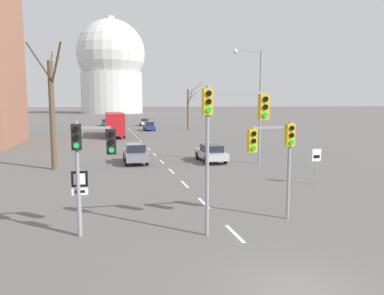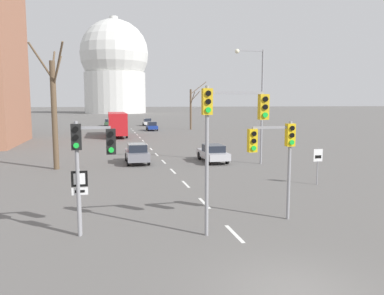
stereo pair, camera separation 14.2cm
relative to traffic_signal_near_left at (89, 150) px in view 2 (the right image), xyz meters
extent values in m
cube|color=silver|center=(5.35, -1.08, -3.27)|extent=(0.16, 2.00, 0.01)
cube|color=silver|center=(5.35, 3.42, -3.27)|extent=(0.16, 2.00, 0.01)
cube|color=silver|center=(5.35, 7.92, -3.27)|extent=(0.16, 2.00, 0.01)
cube|color=silver|center=(5.35, 12.42, -3.27)|extent=(0.16, 2.00, 0.01)
cube|color=silver|center=(5.35, 16.92, -3.27)|extent=(0.16, 2.00, 0.01)
cube|color=silver|center=(5.35, 21.42, -3.27)|extent=(0.16, 2.00, 0.01)
cube|color=silver|center=(5.35, 25.92, -3.27)|extent=(0.16, 2.00, 0.01)
cube|color=silver|center=(5.35, 30.42, -3.27)|extent=(0.16, 2.00, 0.01)
cube|color=silver|center=(5.35, 34.92, -3.27)|extent=(0.16, 2.00, 0.01)
cube|color=silver|center=(5.35, 39.42, -3.27)|extent=(0.16, 2.00, 0.01)
cube|color=silver|center=(5.35, 43.92, -3.27)|extent=(0.16, 2.00, 0.01)
cube|color=silver|center=(5.35, 48.42, -3.27)|extent=(0.16, 2.00, 0.01)
cube|color=silver|center=(5.35, 52.92, -3.27)|extent=(0.16, 2.00, 0.01)
cube|color=silver|center=(5.35, 57.42, -3.27)|extent=(0.16, 2.00, 0.01)
cylinder|color=gray|center=(-0.45, 0.01, -1.10)|extent=(0.14, 0.14, 4.35)
cube|color=black|center=(-0.45, 0.01, 0.50)|extent=(0.36, 0.28, 0.96)
cylinder|color=black|center=(-0.45, -0.16, 0.80)|extent=(0.20, 0.06, 0.20)
cylinder|color=black|center=(-0.45, -0.16, 0.50)|extent=(0.20, 0.06, 0.20)
cylinder|color=green|center=(-0.45, -0.16, 0.20)|extent=(0.20, 0.06, 0.20)
cube|color=gray|center=(0.17, 0.01, 0.83)|extent=(1.24, 0.10, 0.10)
cube|color=black|center=(0.80, 0.01, 0.30)|extent=(0.36, 0.28, 0.96)
cylinder|color=black|center=(0.80, -0.16, 0.60)|extent=(0.20, 0.06, 0.20)
cylinder|color=black|center=(0.80, -0.16, 0.30)|extent=(0.20, 0.06, 0.20)
cylinder|color=green|center=(0.80, -0.16, 0.00)|extent=(0.20, 0.06, 0.20)
cylinder|color=gray|center=(8.21, 0.14, -1.15)|extent=(0.14, 0.14, 4.25)
cube|color=yellow|center=(8.21, 0.14, 0.39)|extent=(0.36, 0.28, 0.96)
cylinder|color=black|center=(8.21, -0.03, 0.69)|extent=(0.20, 0.06, 0.20)
cylinder|color=black|center=(8.21, -0.03, 0.39)|extent=(0.20, 0.06, 0.20)
cylinder|color=green|center=(8.21, -0.03, 0.09)|extent=(0.20, 0.06, 0.20)
cube|color=gray|center=(7.36, 0.14, 0.72)|extent=(1.70, 0.10, 0.10)
cube|color=yellow|center=(6.51, 0.14, 0.19)|extent=(0.36, 0.28, 0.96)
cylinder|color=black|center=(6.51, -0.03, 0.49)|extent=(0.20, 0.06, 0.20)
cylinder|color=black|center=(6.51, -0.03, 0.19)|extent=(0.20, 0.06, 0.20)
cylinder|color=green|center=(6.51, -0.03, -0.11)|extent=(0.20, 0.06, 0.20)
cylinder|color=gray|center=(4.25, -1.00, -0.45)|extent=(0.14, 0.14, 5.64)
cube|color=gold|center=(4.25, -1.00, 1.79)|extent=(0.36, 0.28, 0.96)
cylinder|color=black|center=(4.25, -1.17, 2.08)|extent=(0.20, 0.06, 0.20)
cylinder|color=black|center=(4.25, -1.17, 1.79)|extent=(0.20, 0.06, 0.20)
cylinder|color=green|center=(4.25, -1.17, 1.49)|extent=(0.20, 0.06, 0.20)
cube|color=gray|center=(5.36, -1.00, 2.12)|extent=(2.22, 0.10, 0.10)
cube|color=gold|center=(6.47, -1.00, 1.59)|extent=(0.36, 0.28, 0.96)
cylinder|color=black|center=(6.47, -1.17, 1.88)|extent=(0.20, 0.06, 0.20)
cylinder|color=black|center=(6.47, -1.17, 1.59)|extent=(0.20, 0.06, 0.20)
cylinder|color=green|center=(6.47, -1.17, 1.29)|extent=(0.20, 0.06, 0.20)
cylinder|color=gray|center=(-0.40, 0.11, -2.00)|extent=(0.07, 0.07, 2.54)
cube|color=black|center=(-0.40, 0.09, -1.08)|extent=(0.60, 0.03, 0.60)
cube|color=white|center=(-0.40, 0.07, -1.08)|extent=(0.42, 0.01, 0.42)
cube|color=white|center=(-0.40, 0.09, -1.56)|extent=(0.60, 0.03, 0.28)
cube|color=black|center=(-0.40, 0.07, -1.56)|extent=(0.36, 0.01, 0.10)
cylinder|color=gray|center=(13.20, 6.00, -2.15)|extent=(0.07, 0.07, 2.26)
cube|color=white|center=(13.20, 5.98, -1.45)|extent=(0.60, 0.03, 0.76)
cube|color=black|center=(13.20, 5.96, -1.54)|extent=(0.42, 0.01, 0.19)
cylinder|color=gray|center=(12.98, 14.07, 1.32)|extent=(0.16, 0.16, 9.18)
cube|color=gray|center=(11.89, 14.07, 5.80)|extent=(2.18, 0.10, 0.10)
sphere|color=#F2EAC6|center=(10.80, 14.07, 5.72)|extent=(0.36, 0.36, 0.36)
cube|color=#2D4C33|center=(1.23, 68.05, -2.67)|extent=(1.68, 4.39, 0.59)
cube|color=#1E232D|center=(1.23, 67.83, -2.10)|extent=(1.42, 2.11, 0.55)
cylinder|color=black|center=(0.44, 69.41, -2.96)|extent=(0.18, 0.62, 0.62)
cylinder|color=black|center=(2.02, 69.41, -2.96)|extent=(0.18, 0.62, 0.62)
cylinder|color=black|center=(0.44, 66.69, -2.96)|extent=(0.18, 0.62, 0.62)
cylinder|color=black|center=(2.02, 66.69, -2.96)|extent=(0.18, 0.62, 0.62)
cube|color=slate|center=(3.09, 16.68, -2.59)|extent=(1.75, 4.13, 0.67)
cube|color=#1E232D|center=(3.09, 16.47, -1.94)|extent=(1.49, 1.98, 0.62)
cylinder|color=black|center=(2.27, 17.96, -2.92)|extent=(0.18, 0.71, 0.71)
cylinder|color=black|center=(3.91, 17.96, -2.92)|extent=(0.18, 0.71, 0.71)
cylinder|color=black|center=(2.27, 15.40, -2.92)|extent=(0.18, 0.71, 0.71)
cylinder|color=black|center=(3.91, 15.40, -2.92)|extent=(0.18, 0.71, 0.71)
cube|color=silver|center=(9.41, 66.64, -2.68)|extent=(1.73, 3.85, 0.58)
cube|color=#1E232D|center=(9.41, 66.45, -2.04)|extent=(1.47, 1.85, 0.69)
cylinder|color=black|center=(8.59, 67.84, -2.97)|extent=(0.18, 0.61, 0.61)
cylinder|color=black|center=(10.22, 67.84, -2.97)|extent=(0.18, 0.61, 0.61)
cylinder|color=black|center=(8.59, 65.45, -2.97)|extent=(0.18, 0.61, 0.61)
cylinder|color=black|center=(10.22, 65.45, -2.97)|extent=(0.18, 0.61, 0.61)
cube|color=#B7B7BC|center=(9.43, 16.03, -2.64)|extent=(1.75, 4.51, 0.57)
cube|color=#1E232D|center=(9.43, 15.80, -2.08)|extent=(1.49, 2.17, 0.56)
cylinder|color=black|center=(8.60, 17.43, -2.93)|extent=(0.18, 0.70, 0.70)
cylinder|color=black|center=(10.26, 17.43, -2.93)|extent=(0.18, 0.70, 0.70)
cylinder|color=black|center=(8.60, 14.63, -2.93)|extent=(0.18, 0.70, 0.70)
cylinder|color=black|center=(10.26, 14.63, -2.93)|extent=(0.18, 0.70, 0.70)
cube|color=navy|center=(8.65, 52.28, -2.64)|extent=(1.73, 3.96, 0.59)
cube|color=#1E232D|center=(8.65, 52.09, -2.01)|extent=(1.47, 1.90, 0.67)
cylinder|color=black|center=(7.83, 53.51, -2.94)|extent=(0.18, 0.67, 0.67)
cylinder|color=black|center=(9.46, 53.51, -2.94)|extent=(0.18, 0.67, 0.67)
cylinder|color=black|center=(7.83, 51.06, -2.94)|extent=(0.18, 0.67, 0.67)
cylinder|color=black|center=(9.46, 51.06, -2.94)|extent=(0.18, 0.67, 0.67)
cube|color=red|center=(2.28, 42.18, -1.29)|extent=(2.50, 10.80, 3.00)
cube|color=black|center=(2.28, 42.18, -0.92)|extent=(2.52, 10.26, 0.90)
cylinder|color=black|center=(1.08, 45.96, -2.79)|extent=(0.26, 0.96, 0.96)
cylinder|color=black|center=(3.48, 45.96, -2.79)|extent=(0.26, 0.96, 0.96)
cylinder|color=black|center=(1.08, 38.94, -2.79)|extent=(0.26, 0.96, 0.96)
cylinder|color=black|center=(3.48, 38.94, -2.79)|extent=(0.26, 0.96, 0.96)
cylinder|color=brown|center=(-3.09, 15.24, 0.76)|extent=(0.41, 0.41, 8.06)
cylinder|color=brown|center=(-3.14, 16.43, 4.79)|extent=(0.21, 2.48, 1.95)
cylinder|color=brown|center=(-3.85, 15.12, 4.75)|extent=(1.64, 0.38, 2.62)
cylinder|color=brown|center=(-2.56, 14.26, 4.44)|extent=(1.09, 2.11, 3.00)
cylinder|color=brown|center=(-2.84, 15.98, 4.14)|extent=(0.61, 1.62, 2.41)
cylinder|color=brown|center=(16.00, 53.29, 0.42)|extent=(0.34, 0.34, 7.39)
cylinder|color=brown|center=(17.52, 53.49, 4.38)|extent=(3.11, 0.57, 2.36)
cylinder|color=brown|center=(16.80, 53.13, 2.82)|extent=(1.69, 0.49, 1.91)
cylinder|color=brown|center=(16.12, 52.16, 2.53)|extent=(0.31, 2.35, 2.24)
cylinder|color=silver|center=(5.35, 161.92, 5.88)|extent=(27.47, 27.47, 18.31)
sphere|color=silver|center=(5.35, 161.92, 23.43)|extent=(30.52, 30.52, 30.52)
cylinder|color=silver|center=(5.35, 161.92, 37.16)|extent=(3.66, 3.66, 5.34)
camera|label=1|loc=(0.48, -14.24, 1.77)|focal=35.00mm
camera|label=2|loc=(0.62, -14.27, 1.77)|focal=35.00mm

